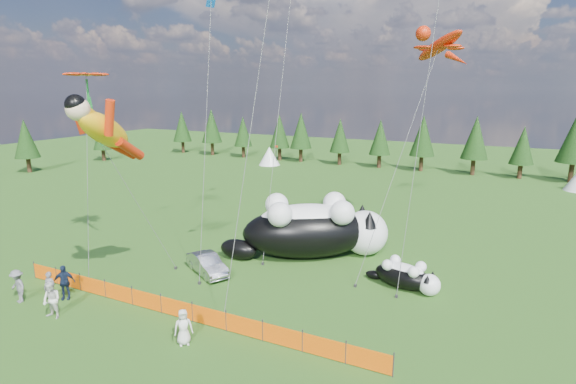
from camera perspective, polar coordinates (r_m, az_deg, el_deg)
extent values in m
plane|color=#163509|center=(26.45, -9.64, -12.61)|extent=(160.00, 160.00, 0.00)
cylinder|color=#262626|center=(31.87, -29.50, -8.57)|extent=(0.06, 0.06, 1.10)
cylinder|color=#262626|center=(30.31, -27.32, -9.40)|extent=(0.06, 0.06, 1.10)
cylinder|color=#262626|center=(28.80, -24.89, -10.30)|extent=(0.06, 0.06, 1.10)
cylinder|color=#262626|center=(27.36, -22.19, -11.27)|extent=(0.06, 0.06, 1.10)
cylinder|color=#262626|center=(25.99, -19.17, -12.32)|extent=(0.06, 0.06, 1.10)
cylinder|color=#262626|center=(24.71, -15.80, -13.44)|extent=(0.06, 0.06, 1.10)
cylinder|color=#262626|center=(23.53, -12.04, -14.63)|extent=(0.06, 0.06, 1.10)
cylinder|color=#262626|center=(22.47, -7.86, -15.87)|extent=(0.06, 0.06, 1.10)
cylinder|color=#262626|center=(21.54, -3.23, -17.13)|extent=(0.06, 0.06, 1.10)
cylinder|color=#262626|center=(20.76, 1.85, -18.37)|extent=(0.06, 0.06, 1.10)
cylinder|color=#262626|center=(20.15, 7.35, -19.54)|extent=(0.06, 0.06, 1.10)
cylinder|color=#262626|center=(19.72, 13.23, -20.60)|extent=(0.06, 0.06, 1.10)
cube|color=#F75A05|center=(31.10, -28.43, -9.06)|extent=(2.00, 0.04, 0.90)
cube|color=#F75A05|center=(29.57, -26.13, -9.93)|extent=(2.00, 0.04, 0.90)
cube|color=#F75A05|center=(28.09, -23.57, -10.87)|extent=(2.00, 0.04, 0.90)
cube|color=#F75A05|center=(26.69, -20.71, -11.88)|extent=(2.00, 0.04, 0.90)
cube|color=#F75A05|center=(25.36, -17.52, -12.97)|extent=(2.00, 0.04, 0.90)
cube|color=#F75A05|center=(24.13, -13.96, -14.14)|extent=(2.00, 0.04, 0.90)
cube|color=#F75A05|center=(23.01, -10.00, -15.35)|extent=(2.00, 0.04, 0.90)
cube|color=#F75A05|center=(22.01, -5.60, -16.61)|extent=(2.00, 0.04, 0.90)
cube|color=#F75A05|center=(21.15, -0.75, -17.87)|extent=(2.00, 0.04, 0.90)
cube|color=#F75A05|center=(20.46, 4.55, -19.09)|extent=(2.00, 0.04, 0.90)
cube|color=#F75A05|center=(19.94, 10.24, -20.21)|extent=(2.00, 0.04, 0.90)
ellipsoid|color=black|center=(30.89, 2.40, -5.10)|extent=(9.63, 8.14, 3.52)
ellipsoid|color=white|center=(30.63, 2.41, -3.53)|extent=(7.18, 6.01, 2.15)
sphere|color=white|center=(31.78, 9.76, -5.13)|extent=(3.13, 3.13, 3.13)
sphere|color=#FB6164|center=(32.16, 12.05, -5.01)|extent=(0.44, 0.44, 0.44)
ellipsoid|color=black|center=(30.95, -6.32, -7.24)|extent=(3.04, 2.61, 1.37)
cone|color=black|center=(30.55, 10.32, -3.44)|extent=(1.09, 1.09, 1.09)
cone|color=black|center=(32.29, 9.41, -2.51)|extent=(1.09, 1.09, 1.09)
sphere|color=white|center=(31.99, 5.91, -1.42)|extent=(1.64, 1.64, 1.64)
sphere|color=white|center=(29.60, 6.90, -2.64)|extent=(1.64, 1.64, 1.64)
sphere|color=white|center=(31.43, -1.43, -1.62)|extent=(1.64, 1.64, 1.64)
sphere|color=white|center=(28.98, -1.04, -2.88)|extent=(1.64, 1.64, 1.64)
ellipsoid|color=black|center=(27.41, 14.37, -10.32)|extent=(3.74, 2.37, 1.38)
ellipsoid|color=white|center=(27.27, 14.41, -9.65)|extent=(2.81, 1.72, 0.84)
sphere|color=white|center=(26.87, 17.52, -11.19)|extent=(1.23, 1.23, 1.23)
sphere|color=#FB6164|center=(26.71, 18.58, -11.42)|extent=(0.17, 0.17, 0.17)
ellipsoid|color=black|center=(28.32, 10.90, -10.28)|extent=(1.17, 0.77, 0.54)
cone|color=black|center=(26.36, 17.28, -10.49)|extent=(0.43, 0.43, 0.43)
cone|color=black|center=(27.00, 17.90, -9.96)|extent=(0.43, 0.43, 0.43)
sphere|color=white|center=(27.28, 16.52, -9.08)|extent=(0.65, 0.65, 0.65)
sphere|color=white|center=(26.42, 15.65, -9.76)|extent=(0.65, 0.65, 0.65)
sphere|color=white|center=(27.88, 13.45, -8.40)|extent=(0.65, 0.65, 0.65)
sphere|color=white|center=(27.04, 12.50, -9.04)|extent=(0.65, 0.65, 0.65)
imported|color=#AFAFB4|center=(28.90, -10.21, -9.00)|extent=(3.95, 3.02, 1.25)
imported|color=slate|center=(27.80, -28.00, -10.70)|extent=(0.74, 0.59, 1.78)
imported|color=silver|center=(26.07, -27.82, -12.08)|extent=(0.97, 0.60, 1.93)
imported|color=#142039|center=(27.96, -26.55, -10.21)|extent=(1.28, 1.16, 1.97)
imported|color=slate|center=(28.77, -31.11, -10.21)|extent=(1.29, 0.82, 1.86)
imported|color=silver|center=(21.67, -13.15, -16.36)|extent=(0.97, 0.96, 1.70)
cylinder|color=#595959|center=(27.10, -17.78, -1.79)|extent=(0.03, 0.03, 10.28)
cube|color=#262626|center=(30.19, -14.07, -9.33)|extent=(0.15, 0.15, 0.16)
cylinder|color=#595959|center=(29.49, 14.11, 4.46)|extent=(0.03, 0.03, 17.32)
cube|color=#262626|center=(27.15, 8.55, -11.68)|extent=(0.15, 0.15, 0.16)
cylinder|color=#595959|center=(29.93, -24.13, 1.91)|extent=(0.03, 0.03, 12.69)
cube|color=#262626|center=(29.80, -23.96, -10.41)|extent=(0.15, 0.15, 0.16)
cube|color=#18872E|center=(31.42, -23.86, 9.07)|extent=(0.19, 0.19, 4.26)
cylinder|color=#595959|center=(27.64, -10.45, 6.60)|extent=(0.03, 0.03, 17.07)
cube|color=#262626|center=(27.71, -11.18, -11.26)|extent=(0.15, 0.15, 0.16)
cylinder|color=#595959|center=(26.31, 17.26, 13.28)|extent=(0.03, 0.03, 23.79)
cube|color=#262626|center=(26.31, 13.61, -12.76)|extent=(0.15, 0.15, 0.16)
cylinder|color=#595959|center=(21.60, -5.33, 4.06)|extent=(0.03, 0.03, 16.12)
cube|color=#262626|center=(23.14, -8.28, -16.29)|extent=(0.15, 0.15, 0.16)
cylinder|color=#595959|center=(31.04, -1.07, 11.27)|extent=(0.03, 0.03, 21.65)
cube|color=#262626|center=(30.01, -3.23, -9.08)|extent=(0.15, 0.15, 0.16)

